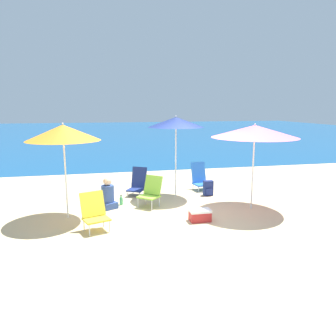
% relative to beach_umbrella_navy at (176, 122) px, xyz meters
% --- Properties ---
extents(ground_plane, '(60.00, 60.00, 0.00)m').
position_rel_beach_umbrella_navy_xyz_m(ground_plane, '(-0.45, -1.80, -2.08)').
color(ground_plane, '#D1BA89').
extents(sea_water, '(60.00, 40.00, 0.01)m').
position_rel_beach_umbrella_navy_xyz_m(sea_water, '(-0.45, 23.75, -2.08)').
color(sea_water, navy).
rests_on(sea_water, ground).
extents(beach_umbrella_navy, '(1.53, 1.53, 2.26)m').
position_rel_beach_umbrella_navy_xyz_m(beach_umbrella_navy, '(0.00, 0.00, 0.00)').
color(beach_umbrella_navy, white).
rests_on(beach_umbrella_navy, ground).
extents(beach_umbrella_pink, '(2.07, 2.07, 2.11)m').
position_rel_beach_umbrella_navy_xyz_m(beach_umbrella_pink, '(1.56, -1.52, -0.16)').
color(beach_umbrella_pink, white).
rests_on(beach_umbrella_pink, ground).
extents(beach_umbrella_orange, '(1.62, 1.62, 2.16)m').
position_rel_beach_umbrella_navy_xyz_m(beach_umbrella_orange, '(-2.85, -1.24, -0.14)').
color(beach_umbrella_orange, white).
rests_on(beach_umbrella_orange, ground).
extents(beach_chair_blue, '(0.53, 0.61, 0.82)m').
position_rel_beach_umbrella_navy_xyz_m(beach_chair_blue, '(0.91, 0.61, -1.71)').
color(beach_chair_blue, silver).
rests_on(beach_chair_blue, ground).
extents(beach_chair_lime, '(0.70, 0.70, 0.77)m').
position_rel_beach_umbrella_navy_xyz_m(beach_chair_lime, '(-0.84, -0.78, -1.68)').
color(beach_chair_lime, silver).
rests_on(beach_chair_lime, ground).
extents(beach_chair_yellow, '(0.63, 0.63, 0.78)m').
position_rel_beach_umbrella_navy_xyz_m(beach_chair_yellow, '(-2.24, -2.13, -1.68)').
color(beach_chair_yellow, silver).
rests_on(beach_chair_yellow, ground).
extents(beach_chair_navy, '(0.66, 0.72, 0.78)m').
position_rel_beach_umbrella_navy_xyz_m(beach_chair_navy, '(-1.02, 0.40, -1.74)').
color(beach_chair_navy, silver).
rests_on(beach_chair_navy, ground).
extents(person_seated_near, '(0.50, 0.53, 0.79)m').
position_rel_beach_umbrella_navy_xyz_m(person_seated_near, '(-1.92, -0.70, -1.76)').
color(person_seated_near, '#334C8C').
rests_on(person_seated_near, ground).
extents(backpack_navy, '(0.26, 0.19, 0.43)m').
position_rel_beach_umbrella_navy_xyz_m(backpack_navy, '(0.93, -0.12, -1.87)').
color(backpack_navy, navy).
rests_on(backpack_navy, ground).
extents(water_bottle, '(0.09, 0.09, 0.26)m').
position_rel_beach_umbrella_navy_xyz_m(water_bottle, '(-1.57, -0.49, -1.98)').
color(water_bottle, '#4CB266').
rests_on(water_bottle, ground).
extents(cooler_box, '(0.47, 0.30, 0.26)m').
position_rel_beach_umbrella_navy_xyz_m(cooler_box, '(0.03, -2.10, -1.95)').
color(cooler_box, '#B72828').
rests_on(cooler_box, ground).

